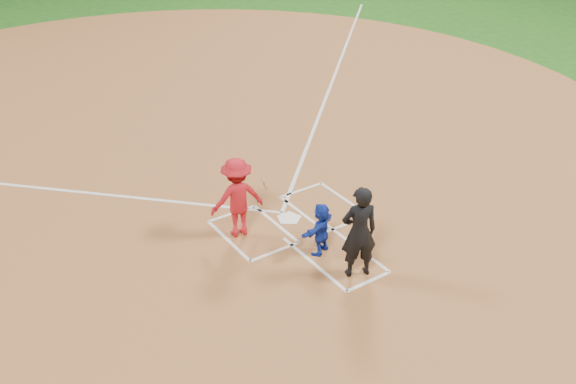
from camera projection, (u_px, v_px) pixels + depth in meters
ground at (289, 219)px, 14.63m from camera, size 120.00×120.00×0.00m
home_plate_dirt at (175, 129)px, 18.94m from camera, size 28.00×28.00×0.01m
home_plate at (289, 218)px, 14.62m from camera, size 0.60×0.60×0.02m
catcher at (321, 229)px, 13.21m from camera, size 1.12×0.73×1.16m
umpire at (359, 232)px, 12.35m from camera, size 0.84×0.69×1.98m
chalk_markings at (186, 137)px, 18.42m from camera, size 28.35×17.32×0.01m
batter_at_plate at (237, 198)px, 13.65m from camera, size 1.46×0.98×1.82m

